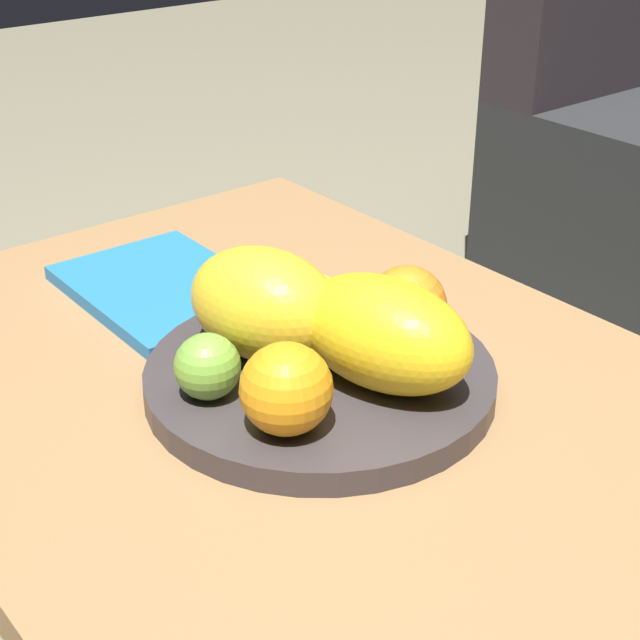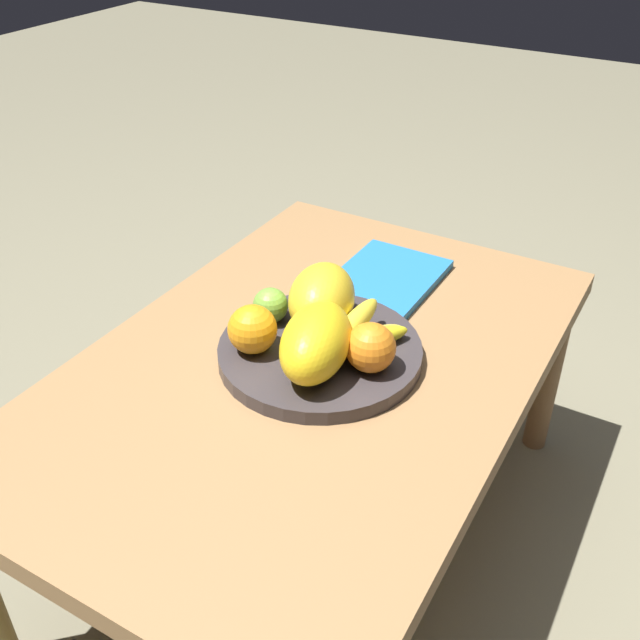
% 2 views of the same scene
% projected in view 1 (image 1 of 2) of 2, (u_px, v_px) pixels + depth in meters
% --- Properties ---
extents(coffee_table, '(1.04, 0.69, 0.43)m').
position_uv_depth(coffee_table, '(319.00, 439.00, 0.94)').
color(coffee_table, '#996F45').
rests_on(coffee_table, ground_plane).
extents(fruit_bowl, '(0.34, 0.34, 0.03)m').
position_uv_depth(fruit_bowl, '(320.00, 378.00, 0.93)').
color(fruit_bowl, '#393335').
rests_on(fruit_bowl, coffee_table).
extents(melon_large_front, '(0.18, 0.15, 0.11)m').
position_uv_depth(melon_large_front, '(264.00, 304.00, 0.92)').
color(melon_large_front, yellow).
rests_on(melon_large_front, fruit_bowl).
extents(melon_smaller_beside, '(0.20, 0.14, 0.10)m').
position_uv_depth(melon_smaller_beside, '(383.00, 333.00, 0.87)').
color(melon_smaller_beside, yellow).
rests_on(melon_smaller_beside, fruit_bowl).
extents(orange_front, '(0.08, 0.08, 0.08)m').
position_uv_depth(orange_front, '(404.00, 304.00, 0.95)').
color(orange_front, orange).
rests_on(orange_front, fruit_bowl).
extents(orange_left, '(0.08, 0.08, 0.08)m').
position_uv_depth(orange_left, '(286.00, 389.00, 0.81)').
color(orange_left, orange).
rests_on(orange_left, fruit_bowl).
extents(apple_front, '(0.06, 0.06, 0.06)m').
position_uv_depth(apple_front, '(207.00, 366.00, 0.86)').
color(apple_front, '#74AD3B').
rests_on(apple_front, fruit_bowl).
extents(banana_bunch, '(0.15, 0.12, 0.06)m').
position_uv_depth(banana_bunch, '(349.00, 313.00, 0.96)').
color(banana_bunch, yellow).
rests_on(banana_bunch, fruit_bowl).
extents(magazine, '(0.25, 0.18, 0.02)m').
position_uv_depth(magazine, '(168.00, 288.00, 1.11)').
color(magazine, '#2573BC').
rests_on(magazine, coffee_table).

